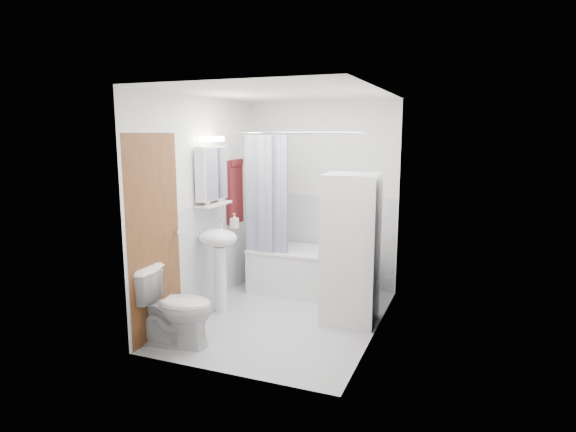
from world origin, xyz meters
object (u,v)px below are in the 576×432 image
(bathtub, at_px, (308,269))
(sink, at_px, (219,251))
(toilet, at_px, (175,307))
(washer_dryer, at_px, (351,249))

(bathtub, bearing_deg, sink, -126.62)
(toilet, bearing_deg, washer_dryer, -59.15)
(bathtub, bearing_deg, toilet, -110.17)
(bathtub, height_order, sink, sink)
(bathtub, distance_m, washer_dryer, 1.11)
(bathtub, xyz_separation_m, toilet, (-0.69, -1.88, 0.06))
(washer_dryer, distance_m, toilet, 1.88)
(washer_dryer, bearing_deg, sink, -172.59)
(bathtub, xyz_separation_m, washer_dryer, (0.71, -0.70, 0.49))
(sink, xyz_separation_m, washer_dryer, (1.43, 0.28, 0.09))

